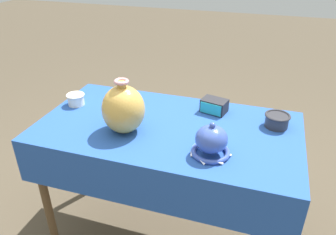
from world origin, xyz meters
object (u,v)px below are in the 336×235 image
object	(u,v)px
cup_wide_charcoal	(277,120)
mosaic_tile_box	(214,106)
vase_tall_bulbous	(123,109)
cup_wide_ivory	(76,99)
vase_dome_bell	(211,142)

from	to	relation	value
cup_wide_charcoal	mosaic_tile_box	bearing A→B (deg)	169.39
vase_tall_bulbous	cup_wide_ivory	world-z (taller)	vase_tall_bulbous
vase_dome_bell	cup_wide_ivory	world-z (taller)	vase_dome_bell
mosaic_tile_box	vase_dome_bell	bearing A→B (deg)	-68.07
cup_wide_ivory	mosaic_tile_box	bearing A→B (deg)	11.34
vase_tall_bulbous	cup_wide_ivory	distance (m)	0.43
vase_dome_bell	mosaic_tile_box	xyz separation A→B (m)	(-0.06, 0.40, -0.03)
vase_dome_bell	cup_wide_charcoal	xyz separation A→B (m)	(0.27, 0.34, -0.03)
vase_tall_bulbous	vase_dome_bell	world-z (taller)	vase_tall_bulbous
vase_tall_bulbous	vase_dome_bell	distance (m)	0.45
mosaic_tile_box	cup_wide_charcoal	world-z (taller)	mosaic_tile_box
vase_dome_bell	mosaic_tile_box	distance (m)	0.41
vase_dome_bell	vase_tall_bulbous	bearing A→B (deg)	171.35
mosaic_tile_box	vase_tall_bulbous	bearing A→B (deg)	-125.63
mosaic_tile_box	cup_wide_charcoal	size ratio (longest dim) A/B	1.19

